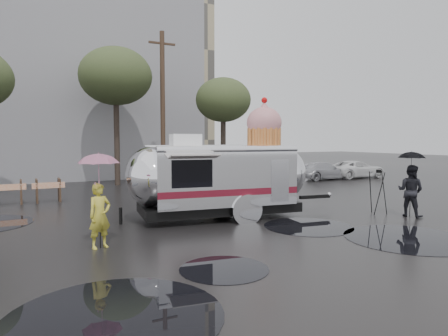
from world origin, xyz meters
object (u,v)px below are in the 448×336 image
person_left (100,216)px  airstream_trailer (222,174)px  tripod (378,187)px  person_right (410,191)px

person_left → airstream_trailer: bearing=4.6°
tripod → airstream_trailer: bearing=167.4°
airstream_trailer → person_left: size_ratio=4.88×
airstream_trailer → tripod: size_ratio=4.89×
airstream_trailer → person_left: 5.01m
person_right → tripod: 1.07m
airstream_trailer → tripod: airstream_trailer is taller
person_right → person_left: bearing=67.5°
person_left → person_right: size_ratio=0.89×
tripod → person_right: bearing=-47.2°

